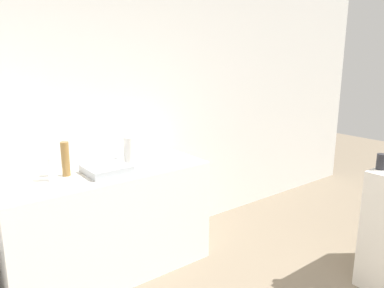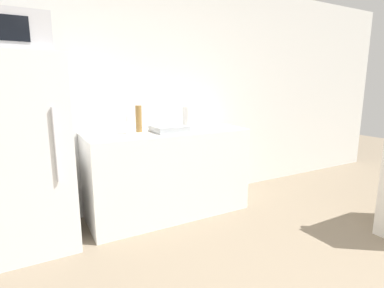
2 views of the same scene
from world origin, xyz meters
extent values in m
cube|color=silver|center=(0.00, 2.97, 1.30)|extent=(8.00, 0.06, 2.60)
cube|color=silver|center=(-1.28, 2.53, 0.82)|extent=(0.63, 0.63, 1.65)
cylinder|color=#B7B7BC|center=(-1.10, 2.21, 0.95)|extent=(0.02, 0.02, 0.58)
cube|color=#BCBCC1|center=(-1.28, 2.53, 1.80)|extent=(0.47, 0.39, 0.30)
cube|color=black|center=(-1.32, 2.33, 1.80)|extent=(0.26, 0.01, 0.18)
cube|color=silver|center=(0.02, 2.60, 0.46)|extent=(1.70, 0.66, 0.92)
cube|color=#9EA3A8|center=(0.01, 2.55, 0.95)|extent=(0.34, 0.32, 0.06)
cylinder|color=olive|center=(-0.27, 2.68, 1.06)|extent=(0.06, 0.06, 0.27)
cylinder|color=silver|center=(-0.39, 2.63, 1.01)|extent=(0.07, 0.07, 0.18)
cylinder|color=white|center=(0.29, 2.65, 1.04)|extent=(0.12, 0.12, 0.24)
camera|label=1|loc=(-1.21, -0.14, 1.85)|focal=35.00mm
camera|label=2|loc=(-1.28, -0.25, 1.40)|focal=28.00mm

